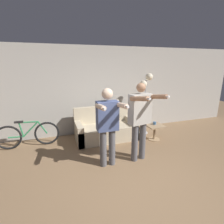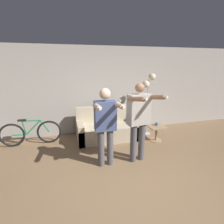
# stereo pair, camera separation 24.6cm
# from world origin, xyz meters

# --- Properties ---
(ground_plane) EXTENTS (16.00, 16.00, 0.00)m
(ground_plane) POSITION_xyz_m (0.00, 0.00, 0.00)
(ground_plane) COLOR #846647
(wall_back) EXTENTS (10.00, 0.05, 2.60)m
(wall_back) POSITION_xyz_m (0.00, 2.90, 1.30)
(wall_back) COLOR #B7B2A8
(wall_back) RESTS_ON ground_plane
(couch) EXTENTS (1.69, 0.81, 0.90)m
(couch) POSITION_xyz_m (0.06, 2.27, 0.28)
(couch) COLOR beige
(couch) RESTS_ON ground_plane
(person_left) EXTENTS (0.50, 0.67, 1.64)m
(person_left) POSITION_xyz_m (-0.30, 0.92, 0.95)
(person_left) COLOR #56565B
(person_left) RESTS_ON ground_plane
(person_right) EXTENTS (0.62, 0.74, 1.72)m
(person_right) POSITION_xyz_m (0.43, 0.92, 1.00)
(person_right) COLOR #56565B
(person_right) RESTS_ON ground_plane
(cat) EXTENTS (0.46, 0.14, 0.17)m
(cat) POSITION_xyz_m (0.39, 2.56, 0.98)
(cat) COLOR #B7AD9E
(cat) RESTS_ON couch
(floor_lamp) EXTENTS (0.39, 0.27, 1.83)m
(floor_lamp) POSITION_xyz_m (1.30, 2.29, 1.46)
(floor_lamp) COLOR #B2B2B7
(floor_lamp) RESTS_ON ground_plane
(side_table) EXTENTS (0.47, 0.47, 0.43)m
(side_table) POSITION_xyz_m (1.35, 1.76, 0.31)
(side_table) COLOR #A38460
(side_table) RESTS_ON ground_plane
(cup) EXTENTS (0.09, 0.09, 0.08)m
(cup) POSITION_xyz_m (1.37, 1.81, 0.47)
(cup) COLOR #3D6693
(cup) RESTS_ON side_table
(bicycle) EXTENTS (1.54, 0.07, 0.72)m
(bicycle) POSITION_xyz_m (-1.98, 2.40, 0.33)
(bicycle) COLOR black
(bicycle) RESTS_ON ground_plane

